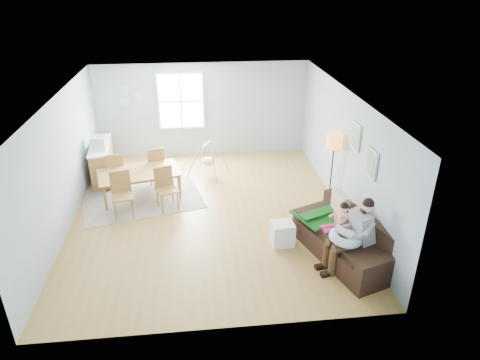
{
  "coord_description": "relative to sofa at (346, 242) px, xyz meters",
  "views": [
    {
      "loc": [
        -0.23,
        -8.4,
        4.94
      ],
      "look_at": [
        0.65,
        -0.41,
        1.0
      ],
      "focal_mm": 32.0,
      "sensor_mm": 36.0,
      "label": 1
    }
  ],
  "objects": [
    {
      "name": "beige_pillow",
      "position": [
        0.03,
        0.61,
        0.47
      ],
      "size": [
        0.23,
        0.51,
        0.49
      ],
      "primitive_type": "cube",
      "rotation": [
        0.0,
        0.0,
        0.19
      ],
      "color": "tan",
      "rests_on": "sofa"
    },
    {
      "name": "dining_table",
      "position": [
        -4.11,
        2.84,
        0.02
      ],
      "size": [
        2.09,
        1.48,
        0.67
      ],
      "primitive_type": "imported",
      "rotation": [
        0.0,
        0.0,
        0.24
      ],
      "color": "#9C6833",
      "rests_on": "rug"
    },
    {
      "name": "pictures",
      "position": [
        0.46,
        0.85,
        1.54
      ],
      "size": [
        0.05,
        1.34,
        0.74
      ],
      "color": "white",
      "rests_on": "room"
    },
    {
      "name": "father",
      "position": [
        -0.03,
        -0.33,
        0.44
      ],
      "size": [
        1.03,
        0.57,
        1.41
      ],
      "color": "gray",
      "rests_on": "sofa"
    },
    {
      "name": "room",
      "position": [
        -2.51,
        1.9,
        2.11
      ],
      "size": [
        8.4,
        9.4,
        3.9
      ],
      "color": "#A7803B"
    },
    {
      "name": "storage_cube",
      "position": [
        -1.13,
        0.53,
        -0.07
      ],
      "size": [
        0.47,
        0.42,
        0.48
      ],
      "color": "white",
      "rests_on": "room"
    },
    {
      "name": "chair_sw",
      "position": [
        -4.42,
        2.08,
        0.28
      ],
      "size": [
        0.55,
        0.55,
        1.03
      ],
      "color": "#9F6D37",
      "rests_on": "rug"
    },
    {
      "name": "window",
      "position": [
        -3.11,
        5.36,
        1.34
      ],
      "size": [
        1.32,
        0.08,
        1.62
      ],
      "color": "white",
      "rests_on": "room"
    },
    {
      "name": "counter",
      "position": [
        -5.21,
        4.08,
        0.16
      ],
      "size": [
        0.66,
        1.7,
        0.93
      ],
      "color": "#9C6833",
      "rests_on": "room"
    },
    {
      "name": "sofa",
      "position": [
        0.0,
        0.0,
        0.0
      ],
      "size": [
        1.57,
        2.35,
        0.88
      ],
      "color": "black",
      "rests_on": "room"
    },
    {
      "name": "baby_swing",
      "position": [
        -2.46,
        3.96,
        0.09
      ],
      "size": [
        1.16,
        1.17,
        0.89
      ],
      "color": "#BCBCC1",
      "rests_on": "room"
    },
    {
      "name": "monitor",
      "position": [
        -5.16,
        3.77,
        0.78
      ],
      "size": [
        0.35,
        0.33,
        0.32
      ],
      "color": "#BCBCC1",
      "rests_on": "counter"
    },
    {
      "name": "chair_se",
      "position": [
        -3.48,
        2.3,
        0.26
      ],
      "size": [
        0.58,
        0.58,
        0.99
      ],
      "color": "#9F6D37",
      "rests_on": "rug"
    },
    {
      "name": "chair_ne",
      "position": [
        -3.79,
        3.61,
        0.26
      ],
      "size": [
        0.56,
        0.56,
        0.99
      ],
      "color": "#9F6D37",
      "rests_on": "rug"
    },
    {
      "name": "nursing_pillow",
      "position": [
        -0.19,
        -0.39,
        0.38
      ],
      "size": [
        0.73,
        0.72,
        0.24
      ],
      "primitive_type": "torus",
      "rotation": [
        0.0,
        0.14,
        0.24
      ],
      "color": "silver",
      "rests_on": "father"
    },
    {
      "name": "wall_plates",
      "position": [
        -4.51,
        5.37,
        1.52
      ],
      "size": [
        0.67,
        0.02,
        0.66
      ],
      "color": "#94ACB2",
      "rests_on": "room"
    },
    {
      "name": "toddler",
      "position": [
        -0.14,
        0.17,
        0.42
      ],
      "size": [
        0.56,
        0.34,
        0.84
      ],
      "color": "white",
      "rests_on": "sofa"
    },
    {
      "name": "rug",
      "position": [
        -4.11,
        2.84,
        -0.3
      ],
      "size": [
        3.14,
        2.66,
        0.01
      ],
      "primitive_type": "cube",
      "rotation": [
        0.0,
        0.0,
        0.24
      ],
      "color": "gray",
      "rests_on": "room"
    },
    {
      "name": "infant",
      "position": [
        -0.2,
        -0.36,
        0.47
      ],
      "size": [
        0.3,
        0.4,
        0.15
      ],
      "color": "silver",
      "rests_on": "nursing_pillow"
    },
    {
      "name": "floor_lamp",
      "position": [
        0.29,
        2.03,
        1.13
      ],
      "size": [
        0.35,
        0.35,
        1.74
      ],
      "color": "black",
      "rests_on": "room"
    },
    {
      "name": "chair_nw",
      "position": [
        -4.76,
        3.38,
        0.24
      ],
      "size": [
        0.49,
        0.49,
        0.97
      ],
      "color": "#9F6D37",
      "rests_on": "rug"
    },
    {
      "name": "green_throw",
      "position": [
        -0.31,
        0.66,
        0.25
      ],
      "size": [
        1.25,
        1.17,
        0.04
      ],
      "primitive_type": "cube",
      "rotation": [
        0.0,
        0.0,
        0.41
      ],
      "color": "#145A16",
      "rests_on": "sofa"
    }
  ]
}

